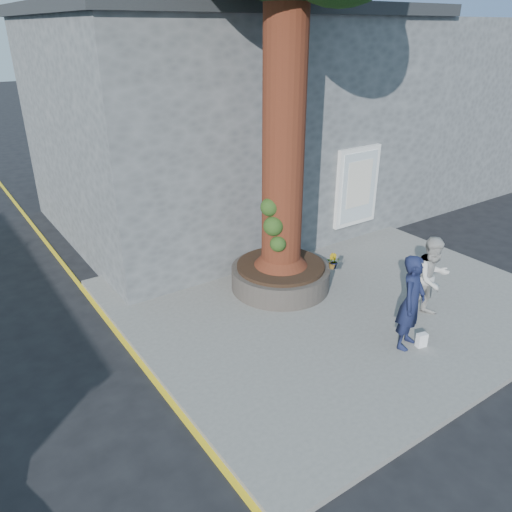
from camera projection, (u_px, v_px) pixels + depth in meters
ground at (309, 342)px, 9.98m from camera, size 120.00×120.00×0.00m
pavement at (331, 298)px, 11.48m from camera, size 9.00×8.00×0.12m
yellow_line at (146, 370)px, 9.15m from camera, size 0.10×30.00×0.01m
stone_shop at (224, 119)px, 15.33m from camera, size 10.30×8.30×6.30m
neighbour_shop at (399, 104)px, 19.53m from camera, size 6.00×8.00×6.00m
planter at (280, 276)px, 11.72m from camera, size 2.30×2.30×0.60m
man at (411, 302)px, 9.30m from camera, size 0.81×0.67×1.89m
woman at (432, 278)px, 10.29m from camera, size 0.97×0.81×1.80m
shopping_bag at (422, 340)px, 9.58m from camera, size 0.22×0.16×0.28m
plant_a at (294, 253)px, 11.74m from camera, size 0.23×0.20×0.36m
plant_b at (333, 261)px, 11.32m from camera, size 0.23×0.24×0.36m
plant_c at (290, 240)px, 12.50m from camera, size 0.19×0.19×0.30m
plant_d at (333, 262)px, 11.32m from camera, size 0.38×0.38×0.32m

